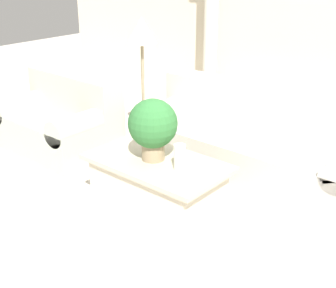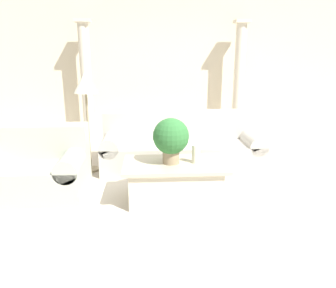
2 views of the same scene
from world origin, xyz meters
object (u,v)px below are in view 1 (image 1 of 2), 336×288
object	(u,v)px
sofa_long	(251,141)
coffee_table	(157,184)
potted_plant	(153,126)
loveseat	(61,120)
floor_lamp	(142,39)

from	to	relation	value
sofa_long	coffee_table	world-z (taller)	sofa_long
sofa_long	potted_plant	world-z (taller)	potted_plant
loveseat	coffee_table	size ratio (longest dim) A/B	1.10
loveseat	potted_plant	distance (m)	1.82
potted_plant	floor_lamp	bearing A→B (deg)	136.51
coffee_table	floor_lamp	xyz separation A→B (m)	(-1.19, 1.08, 0.98)
sofa_long	potted_plant	bearing A→B (deg)	-101.51
sofa_long	potted_plant	xyz separation A→B (m)	(-0.25, -1.22, 0.45)
loveseat	floor_lamp	size ratio (longest dim) A/B	0.92
coffee_table	floor_lamp	world-z (taller)	floor_lamp
loveseat	coffee_table	bearing A→B (deg)	-10.55
floor_lamp	sofa_long	bearing A→B (deg)	5.55
potted_plant	coffee_table	bearing A→B (deg)	-2.87
floor_lamp	potted_plant	bearing A→B (deg)	-43.49
sofa_long	loveseat	xyz separation A→B (m)	(-1.98, -0.89, 0.01)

